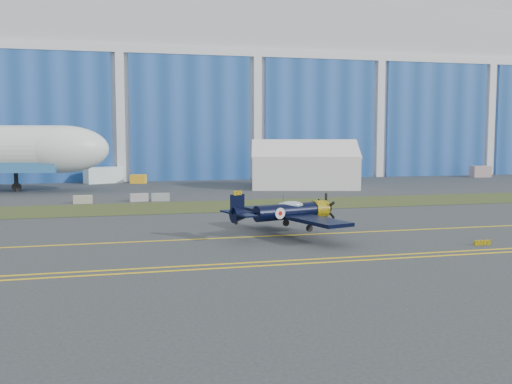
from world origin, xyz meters
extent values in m
plane|color=#34393C|center=(0.00, 0.00, 0.00)|extent=(260.00, 260.00, 0.00)
cube|color=#475128|center=(0.00, 14.00, 0.02)|extent=(260.00, 10.00, 0.02)
cube|color=silver|center=(0.00, 72.00, 15.00)|extent=(220.00, 45.00, 30.00)
cube|color=#1D4991|center=(0.00, 49.20, 10.00)|extent=(220.00, 0.60, 20.00)
cube|color=silver|center=(0.00, 49.15, 20.60)|extent=(220.00, 0.70, 1.20)
cube|color=yellow|center=(0.00, -5.00, 0.01)|extent=(200.00, 0.20, 0.02)
cube|color=yellow|center=(0.00, -14.50, 0.01)|extent=(80.00, 0.20, 0.02)
cube|color=yellow|center=(0.00, -13.50, 0.01)|extent=(80.00, 0.20, 0.02)
cube|color=yellow|center=(22.00, -12.00, 0.17)|extent=(1.20, 0.15, 0.35)
cube|color=white|center=(-2.78, 47.14, 1.22)|extent=(6.04, 4.29, 2.43)
cube|color=yellow|center=(2.34, 45.28, 0.67)|extent=(2.60, 2.03, 1.34)
cube|color=#A4898D|center=(60.62, 43.92, 0.98)|extent=(3.35, 1.92, 1.96)
cube|color=#9E9A88|center=(-4.95, 19.79, 0.45)|extent=(2.01, 0.62, 0.90)
cube|color=#9D8F97|center=(1.03, 20.40, 0.45)|extent=(2.06, 0.86, 0.90)
cube|color=gray|center=(3.38, 20.18, 0.45)|extent=(2.04, 0.74, 0.90)
camera|label=1|loc=(-2.63, -46.83, 7.49)|focal=42.00mm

